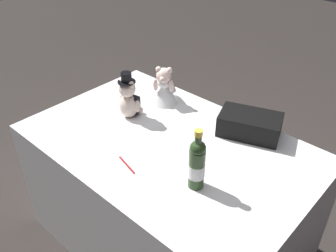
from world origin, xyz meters
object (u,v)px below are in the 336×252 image
teddy_bear_groom (129,99)px  signing_pen (127,165)px  gift_case_black (250,125)px  champagne_bottle (197,163)px  teddy_bear_bride (164,86)px

teddy_bear_groom → signing_pen: (-0.32, 0.31, -0.10)m
teddy_bear_groom → gift_case_black: 0.67m
gift_case_black → teddy_bear_groom: bearing=27.0°
signing_pen → champagne_bottle: bearing=-159.9°
teddy_bear_bride → signing_pen: size_ratio=1.59×
teddy_bear_bride → champagne_bottle: champagne_bottle is taller
champagne_bottle → gift_case_black: 0.50m
teddy_bear_bride → signing_pen: teddy_bear_bride is taller
teddy_bear_groom → signing_pen: bearing=135.9°
teddy_bear_bride → champagne_bottle: (-0.61, 0.45, 0.02)m
teddy_bear_bride → gift_case_black: size_ratio=0.64×
gift_case_black → signing_pen: bearing=65.8°
signing_pen → gift_case_black: (-0.28, -0.61, 0.05)m
teddy_bear_bride → champagne_bottle: 0.76m
teddy_bear_bride → signing_pen: (-0.29, 0.57, -0.10)m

